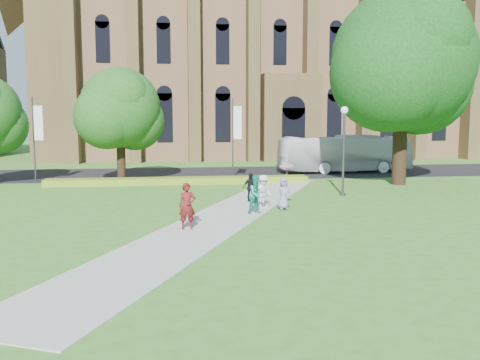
{
  "coord_description": "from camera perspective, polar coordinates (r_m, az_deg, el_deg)",
  "views": [
    {
      "loc": [
        -2.73,
        -23.73,
        4.67
      ],
      "look_at": [
        0.71,
        1.69,
        1.6
      ],
      "focal_mm": 40.0,
      "sensor_mm": 36.0,
      "label": 1
    }
  ],
  "objects": [
    {
      "name": "pedestrian_3",
      "position": [
        29.14,
        1.1,
        -0.78
      ],
      "size": [
        0.98,
        0.72,
        1.54
      ],
      "primitive_type": "imported",
      "rotation": [
        0.0,
        0.0,
        0.43
      ],
      "color": "black",
      "rests_on": "footpath"
    },
    {
      "name": "banner_pole_0",
      "position": [
        39.25,
        -0.61,
        4.95
      ],
      "size": [
        0.7,
        0.1,
        6.0
      ],
      "color": "#38383D",
      "rests_on": "ground"
    },
    {
      "name": "cathedral",
      "position": [
        65.26,
        3.73,
        14.13
      ],
      "size": [
        52.6,
        18.25,
        28.0
      ],
      "color": "brown",
      "rests_on": "ground"
    },
    {
      "name": "tour_coach",
      "position": [
        45.34,
        11.09,
        2.77
      ],
      "size": [
        11.24,
        3.27,
        3.09
      ],
      "primitive_type": "imported",
      "rotation": [
        0.0,
        0.0,
        1.63
      ],
      "color": "silver",
      "rests_on": "road"
    },
    {
      "name": "parasol",
      "position": [
        26.8,
        5.04,
        0.91
      ],
      "size": [
        0.74,
        0.74,
        0.64
      ],
      "primitive_type": "imported",
      "rotation": [
        0.0,
        0.0,
        0.03
      ],
      "color": "#C98EAA",
      "rests_on": "pedestrian_4"
    },
    {
      "name": "ground",
      "position": [
        24.34,
        -1.12,
        -4.24
      ],
      "size": [
        160.0,
        160.0,
        0.0
      ],
      "primitive_type": "plane",
      "color": "#376E21",
      "rests_on": "ground"
    },
    {
      "name": "street_tree_1",
      "position": [
        38.38,
        -12.7,
        7.48
      ],
      "size": [
        5.6,
        5.6,
        8.05
      ],
      "color": "#332114",
      "rests_on": "ground"
    },
    {
      "name": "pedestrian_1",
      "position": [
        25.56,
        1.78,
        -1.52
      ],
      "size": [
        1.12,
        1.03,
        1.85
      ],
      "primitive_type": "imported",
      "rotation": [
        0.0,
        0.0,
        0.46
      ],
      "color": "#1A8672",
      "rests_on": "footpath"
    },
    {
      "name": "pedestrian_2",
      "position": [
        26.91,
        2.48,
        -1.26
      ],
      "size": [
        1.26,
        1.15,
        1.7
      ],
      "primitive_type": "imported",
      "rotation": [
        0.0,
        0.0,
        0.62
      ],
      "color": "silver",
      "rests_on": "footpath"
    },
    {
      "name": "footpath",
      "position": [
        25.31,
        -1.38,
        -3.76
      ],
      "size": [
        15.58,
        28.54,
        0.04
      ],
      "primitive_type": "cube",
      "rotation": [
        0.0,
        0.0,
        -0.44
      ],
      "color": "#B2B2A8",
      "rests_on": "ground"
    },
    {
      "name": "pedestrian_0",
      "position": [
        22.05,
        -5.65,
        -2.79
      ],
      "size": [
        0.74,
        0.52,
        1.92
      ],
      "primitive_type": "imported",
      "rotation": [
        0.0,
        0.0,
        0.08
      ],
      "color": "#5B1515",
      "rests_on": "footpath"
    },
    {
      "name": "streetlamp",
      "position": [
        31.94,
        11.01,
        4.23
      ],
      "size": [
        0.44,
        0.44,
        5.24
      ],
      "color": "#38383D",
      "rests_on": "ground"
    },
    {
      "name": "banner_pole_1",
      "position": [
        40.02,
        -20.99,
        4.54
      ],
      "size": [
        0.7,
        0.1,
        6.0
      ],
      "color": "#38383D",
      "rests_on": "ground"
    },
    {
      "name": "large_tree",
      "position": [
        38.3,
        16.97,
        12.07
      ],
      "size": [
        9.6,
        9.6,
        13.2
      ],
      "color": "#332114",
      "rests_on": "ground"
    },
    {
      "name": "pedestrian_4",
      "position": [
        26.8,
        4.68,
        -1.45
      ],
      "size": [
        0.81,
        0.57,
        1.56
      ],
      "primitive_type": "imported",
      "rotation": [
        0.0,
        0.0,
        0.1
      ],
      "color": "gray",
      "rests_on": "footpath"
    },
    {
      "name": "road",
      "position": [
        44.06,
        -4.1,
        0.73
      ],
      "size": [
        160.0,
        10.0,
        0.02
      ],
      "primitive_type": "cube",
      "color": "black",
      "rests_on": "ground"
    },
    {
      "name": "flower_hedge",
      "position": [
        37.21,
        -6.52,
        -0.08
      ],
      "size": [
        18.0,
        1.4,
        0.45
      ],
      "primitive_type": "cube",
      "color": "#A1AE22",
      "rests_on": "ground"
    }
  ]
}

